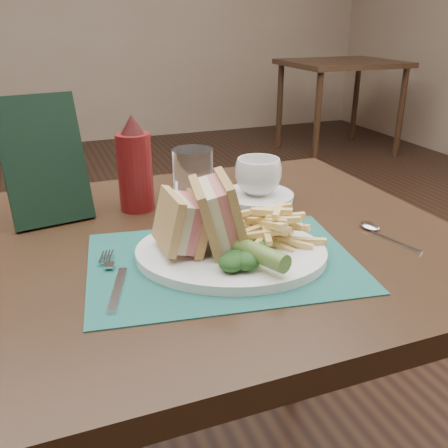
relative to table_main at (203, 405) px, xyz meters
name	(u,v)px	position (x,y,z in m)	size (l,w,h in m)	color
floor	(154,391)	(0.00, 0.50, -0.38)	(7.00, 7.00, 0.00)	black
wall_back	(63,143)	(0.00, 4.00, -0.38)	(6.00, 6.00, 0.00)	gray
table_main	(203,405)	(0.00, 0.00, 0.00)	(0.90, 0.75, 0.75)	black
table_bg_right	(338,107)	(2.18, 2.86, 0.00)	(0.90, 0.75, 0.75)	black
placemat	(222,262)	(0.00, -0.10, 0.38)	(0.41, 0.29, 0.00)	#1A554C
plate	(231,253)	(0.02, -0.09, 0.38)	(0.30, 0.24, 0.01)	white
sandwich_half_a	(168,224)	(-0.07, -0.07, 0.44)	(0.06, 0.09, 0.08)	tan
sandwich_half_b	(205,214)	(-0.01, -0.08, 0.45)	(0.06, 0.12, 0.10)	tan
kale_garnish	(248,254)	(0.03, -0.15, 0.41)	(0.11, 0.08, 0.03)	#173C16
pickle_spear	(254,252)	(0.03, -0.16, 0.41)	(0.03, 0.03, 0.12)	#4D6E2A
fries_pile	(267,221)	(0.09, -0.08, 0.42)	(0.18, 0.20, 0.06)	#EACA75
fork	(114,277)	(-0.16, -0.10, 0.38)	(0.03, 0.17, 0.01)	silver
spoon	(386,235)	(0.30, -0.12, 0.38)	(0.03, 0.15, 0.01)	silver
saucer	(258,196)	(0.18, 0.14, 0.38)	(0.15, 0.15, 0.01)	white
coffee_cup	(258,176)	(0.18, 0.14, 0.42)	(0.10, 0.10, 0.08)	white
drinking_glass	(193,183)	(0.02, 0.10, 0.44)	(0.08, 0.08, 0.13)	white
ketchup_bottle	(135,163)	(-0.07, 0.17, 0.47)	(0.07, 0.07, 0.19)	#5E1011
check_presenter	(44,161)	(-0.23, 0.18, 0.49)	(0.14, 0.02, 0.23)	black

